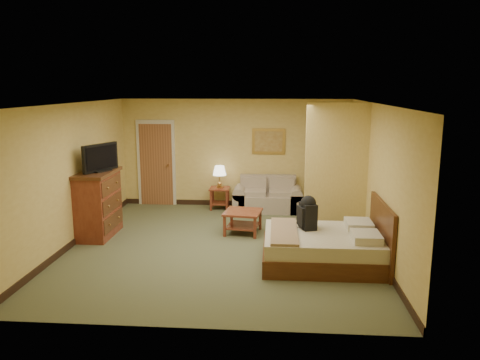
# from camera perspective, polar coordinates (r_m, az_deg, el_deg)

# --- Properties ---
(floor) EXTENTS (6.00, 6.00, 0.00)m
(floor) POSITION_cam_1_polar(r_m,az_deg,el_deg) (8.73, -2.22, -8.03)
(floor) COLOR #535738
(floor) RESTS_ON ground
(ceiling) EXTENTS (6.00, 6.00, 0.00)m
(ceiling) POSITION_cam_1_polar(r_m,az_deg,el_deg) (8.24, -2.37, 9.28)
(ceiling) COLOR white
(ceiling) RESTS_ON back_wall
(back_wall) EXTENTS (5.50, 0.02, 2.60)m
(back_wall) POSITION_cam_1_polar(r_m,az_deg,el_deg) (11.33, -0.55, 3.28)
(back_wall) COLOR #D8B75C
(back_wall) RESTS_ON floor
(left_wall) EXTENTS (0.02, 6.00, 2.60)m
(left_wall) POSITION_cam_1_polar(r_m,az_deg,el_deg) (9.12, -19.73, 0.60)
(left_wall) COLOR #D8B75C
(left_wall) RESTS_ON floor
(right_wall) EXTENTS (0.02, 6.00, 2.60)m
(right_wall) POSITION_cam_1_polar(r_m,az_deg,el_deg) (8.52, 16.40, 0.09)
(right_wall) COLOR #D8B75C
(right_wall) RESTS_ON floor
(partition) EXTENTS (1.20, 0.15, 2.60)m
(partition) POSITION_cam_1_polar(r_m,az_deg,el_deg) (9.32, 11.63, 1.26)
(partition) COLOR #D8B75C
(partition) RESTS_ON floor
(door) EXTENTS (0.94, 0.16, 2.10)m
(door) POSITION_cam_1_polar(r_m,az_deg,el_deg) (11.66, -10.16, 2.00)
(door) COLOR beige
(door) RESTS_ON floor
(baseboard) EXTENTS (5.50, 0.02, 0.12)m
(baseboard) POSITION_cam_1_polar(r_m,az_deg,el_deg) (11.56, -0.55, -2.82)
(baseboard) COLOR black
(baseboard) RESTS_ON floor
(loveseat) EXTENTS (1.62, 0.75, 0.82)m
(loveseat) POSITION_cam_1_polar(r_m,az_deg,el_deg) (11.07, 3.39, -2.40)
(loveseat) COLOR tan
(loveseat) RESTS_ON floor
(side_table) EXTENTS (0.47, 0.47, 0.52)m
(side_table) POSITION_cam_1_polar(r_m,az_deg,el_deg) (11.20, -2.49, -1.82)
(side_table) COLOR maroon
(side_table) RESTS_ON floor
(table_lamp) EXTENTS (0.32, 0.32, 0.53)m
(table_lamp) POSITION_cam_1_polar(r_m,az_deg,el_deg) (11.08, -2.51, 1.09)
(table_lamp) COLOR #AB7F3E
(table_lamp) RESTS_ON side_table
(coffee_table) EXTENTS (0.79, 0.79, 0.45)m
(coffee_table) POSITION_cam_1_polar(r_m,az_deg,el_deg) (9.37, 0.35, -4.57)
(coffee_table) COLOR maroon
(coffee_table) RESTS_ON floor
(wall_picture) EXTENTS (0.79, 0.04, 0.61)m
(wall_picture) POSITION_cam_1_polar(r_m,az_deg,el_deg) (11.23, 3.51, 4.72)
(wall_picture) COLOR #B78E3F
(wall_picture) RESTS_ON back_wall
(dresser) EXTENTS (0.63, 1.21, 1.29)m
(dresser) POSITION_cam_1_polar(r_m,az_deg,el_deg) (9.54, -16.91, -2.76)
(dresser) COLOR maroon
(dresser) RESTS_ON floor
(tv) EXTENTS (0.41, 0.83, 0.54)m
(tv) POSITION_cam_1_polar(r_m,az_deg,el_deg) (9.33, -16.65, 2.54)
(tv) COLOR black
(tv) RESTS_ON dresser
(bed) EXTENTS (1.95, 1.64, 1.06)m
(bed) POSITION_cam_1_polar(r_m,az_deg,el_deg) (7.95, 10.44, -7.99)
(bed) COLOR #44200F
(bed) RESTS_ON floor
(backpack) EXTENTS (0.31, 0.38, 0.57)m
(backpack) POSITION_cam_1_polar(r_m,az_deg,el_deg) (8.00, 8.29, -3.80)
(backpack) COLOR black
(backpack) RESTS_ON bed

